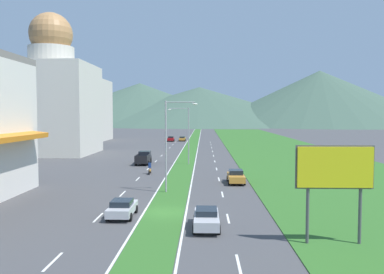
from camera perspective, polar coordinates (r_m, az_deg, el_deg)
The scene contains 42 objects.
ground_plane at distance 32.79m, azimuth -3.99°, elevation -11.01°, with size 600.00×600.00×0.00m, color #424244.
grass_median at distance 92.02m, azimuth -0.26°, elevation -1.72°, with size 3.20×240.00×0.06m, color #2D6023.
grass_verge_right at distance 93.59m, azimuth 12.45°, elevation -1.71°, with size 24.00×240.00×0.06m, color #2D6023.
lane_dash_left_1 at distance 23.85m, azimuth -19.62°, elevation -16.74°, with size 0.16×2.80×0.01m, color silver.
lane_dash_left_2 at distance 32.23m, azimuth -13.52°, elevation -11.34°, with size 0.16×2.80×0.01m, color silver.
lane_dash_left_3 at distance 40.97m, azimuth -10.09°, elevation -8.14°, with size 0.16×2.80×0.01m, color silver.
lane_dash_left_4 at distance 49.89m, azimuth -7.91°, elevation -6.06°, with size 0.16×2.80×0.01m, color silver.
lane_dash_left_5 at distance 58.91m, azimuth -6.40°, elevation -4.61°, with size 0.16×2.80×0.01m, color silver.
lane_dash_left_6 at distance 67.98m, azimuth -5.30°, elevation -3.54°, with size 0.16×2.80×0.01m, color silver.
lane_dash_left_7 at distance 77.09m, azimuth -4.46°, elevation -2.72°, with size 0.16×2.80×0.01m, color silver.
lane_dash_left_8 at distance 86.22m, azimuth -3.79°, elevation -2.08°, with size 0.16×2.80×0.01m, color silver.
lane_dash_left_9 at distance 95.38m, azimuth -3.26°, elevation -1.56°, with size 0.16×2.80×0.01m, color silver.
lane_dash_left_10 at distance 104.55m, azimuth -2.82°, elevation -1.13°, with size 0.16×2.80×0.01m, color silver.
lane_dash_left_11 at distance 113.72m, azimuth -2.45°, elevation -0.77°, with size 0.16×2.80×0.01m, color silver.
lane_dash_right_1 at distance 22.44m, azimuth 6.80°, elevation -17.88°, with size 0.16×2.80×0.01m, color silver.
lane_dash_right_2 at distance 31.19m, azimuth 5.28°, elevation -11.75°, with size 0.16×2.80×0.01m, color silver.
lane_dash_right_3 at distance 40.17m, azimuth 4.46°, elevation -8.33°, with size 0.16×2.80×0.01m, color silver.
lane_dash_right_4 at distance 49.23m, azimuth 3.95°, elevation -6.16°, with size 0.16×2.80×0.01m, color silver.
lane_dash_right_5 at distance 58.35m, azimuth 3.60°, elevation -4.67°, with size 0.16×2.80×0.01m, color silver.
lane_dash_right_6 at distance 67.50m, azimuth 3.35°, elevation -3.58°, with size 0.16×2.80×0.01m, color silver.
lane_dash_right_7 at distance 76.66m, azimuth 3.15°, elevation -2.75°, with size 0.16×2.80×0.01m, color silver.
lane_dash_right_8 at distance 85.85m, azimuth 3.00°, elevation -2.10°, with size 0.16×2.80×0.01m, color silver.
lane_dash_right_9 at distance 95.04m, azimuth 2.88°, elevation -1.58°, with size 0.16×2.80×0.01m, color silver.
lane_dash_right_10 at distance 104.23m, azimuth 2.78°, elevation -1.14°, with size 0.16×2.80×0.01m, color silver.
lane_dash_right_11 at distance 113.43m, azimuth 2.70°, elevation -0.78°, with size 0.16×2.80×0.01m, color silver.
edge_line_median_left at distance 92.10m, azimuth -1.35°, elevation -1.73°, with size 0.16×240.00×0.01m, color silver.
edge_line_median_right at distance 91.97m, azimuth 0.83°, elevation -1.74°, with size 0.16×240.00×0.01m, color silver.
domed_building at distance 85.14m, azimuth -19.70°, elevation 5.30°, with size 16.41×16.41×28.63m.
midrise_colored at distance 127.25m, azimuth -15.46°, elevation 3.78°, with size 14.64×14.64×18.78m, color beige.
hill_far_left at distance 332.37m, azimuth -7.61°, elevation 4.85°, with size 189.76×189.76×34.27m, color #3D5647.
hill_far_center at distance 316.56m, azimuth 1.09°, elevation 4.57°, with size 202.39×202.39×30.04m, color #3D5647.
hill_far_right at distance 309.02m, azimuth 18.08°, elevation 5.43°, with size 173.84×173.84×40.76m, color #3D5647.
street_lamp_near at distance 40.32m, azimuth -3.30°, elevation -0.39°, with size 3.37×0.28×9.51m.
street_lamp_mid at distance 63.01m, azimuth -0.86°, elevation 0.81°, with size 3.43×0.53×9.21m.
billboard_roadside at distance 25.74m, azimuth 20.11°, elevation -4.77°, with size 4.82×0.28×6.21m.
car_0 at distance 46.61m, azimuth 6.42°, elevation -5.74°, with size 1.99×4.47×1.56m.
car_1 at distance 118.91m, azimuth -1.42°, elevation -0.24°, with size 1.95×4.43×1.41m.
car_2 at distance 31.87m, azimuth -10.14°, elevation -10.14°, with size 1.96×4.07×1.39m.
car_3 at distance 117.36m, azimuth -3.10°, elevation -0.26°, with size 1.94×4.06×1.55m.
car_4 at distance 28.38m, azimuth 2.12°, elevation -11.75°, with size 1.89×4.31×1.40m.
pickup_truck_0 at distance 64.39m, azimuth -7.06°, elevation -3.06°, with size 2.18×5.40×2.00m.
motorcycle_rider at distance 53.60m, azimuth -6.17°, elevation -4.60°, with size 0.36×2.00×1.80m.
Camera 1 is at (3.20, -31.60, 8.11)m, focal length 36.57 mm.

